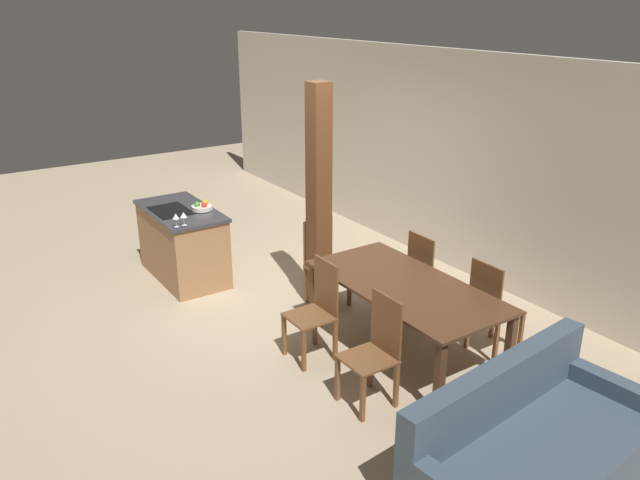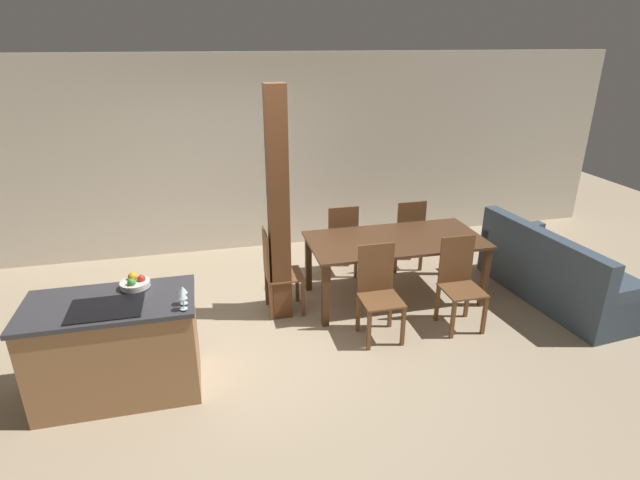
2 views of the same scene
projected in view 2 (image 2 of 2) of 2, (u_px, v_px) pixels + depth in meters
ground_plane at (268, 338)px, 5.13m from camera, size 16.00×16.00×0.00m
wall_back at (239, 156)px, 6.88m from camera, size 11.20×0.08×2.70m
kitchen_island at (116, 348)px, 4.19m from camera, size 1.36×0.71×0.89m
fruit_bowl at (135, 283)px, 4.24m from camera, size 0.25×0.25×0.11m
wine_glass_near at (182, 296)px, 3.86m from camera, size 0.07×0.07×0.15m
wine_glass_middle at (183, 290)px, 3.94m from camera, size 0.07×0.07×0.15m
dining_table at (395, 246)px, 5.69m from camera, size 1.98×0.97×0.75m
dining_chair_near_left at (379, 291)px, 5.02m from camera, size 0.40×0.40×0.97m
dining_chair_near_right at (459, 282)px, 5.21m from camera, size 0.40×0.40×0.97m
dining_chair_far_left at (341, 240)px, 6.29m from camera, size 0.40×0.40×0.97m
dining_chair_far_right at (407, 234)px, 6.48m from camera, size 0.40×0.40×0.97m
dining_chair_head_end at (277, 271)px, 5.45m from camera, size 0.40×0.40×0.97m
couch at (559, 275)px, 5.83m from camera, size 1.09×2.01×0.87m
timber_post at (278, 209)px, 5.11m from camera, size 0.21×0.21×2.47m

